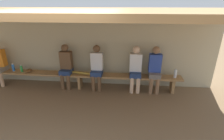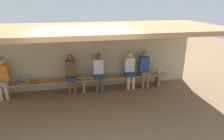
% 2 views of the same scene
% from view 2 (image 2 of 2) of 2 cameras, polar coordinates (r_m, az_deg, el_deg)
% --- Properties ---
extents(ground_plane, '(24.00, 24.00, 0.00)m').
position_cam_2_polar(ground_plane, '(5.68, -7.13, -12.65)').
color(ground_plane, brown).
extents(back_wall, '(8.00, 0.20, 2.20)m').
position_cam_2_polar(back_wall, '(7.08, -8.78, 3.60)').
color(back_wall, '#B7AD8C').
rests_on(back_wall, ground).
extents(dugout_roof, '(8.00, 2.80, 0.12)m').
position_cam_2_polar(dugout_roof, '(5.57, -8.69, 11.55)').
color(dugout_roof, '#9E7547').
rests_on(dugout_roof, back_wall).
extents(bench, '(6.00, 0.36, 0.46)m').
position_cam_2_polar(bench, '(6.89, -8.28, -3.11)').
color(bench, '#9E7547').
rests_on(bench, ground).
extents(player_leftmost, '(0.34, 0.42, 1.34)m').
position_cam_2_polar(player_leftmost, '(7.03, 5.19, 0.47)').
color(player_leftmost, navy).
rests_on(player_leftmost, ground).
extents(player_rightmost, '(0.34, 0.42, 1.34)m').
position_cam_2_polar(player_rightmost, '(7.13, -29.09, -1.59)').
color(player_rightmost, gray).
rests_on(player_rightmost, ground).
extents(player_with_sunglasses, '(0.34, 0.42, 1.34)m').
position_cam_2_polar(player_with_sunglasses, '(6.81, -3.93, -0.13)').
color(player_with_sunglasses, navy).
rests_on(player_with_sunglasses, ground).
extents(player_in_white, '(0.34, 0.42, 1.34)m').
position_cam_2_polar(player_in_white, '(7.20, 9.35, 0.74)').
color(player_in_white, slate).
rests_on(player_in_white, ground).
extents(player_middle, '(0.34, 0.42, 1.34)m').
position_cam_2_polar(player_middle, '(6.76, -11.76, -0.64)').
color(player_middle, navy).
rests_on(player_middle, ground).
extents(water_bottle_clear, '(0.07, 0.07, 0.24)m').
position_cam_2_polar(water_bottle_clear, '(7.08, -25.62, -2.65)').
color(water_bottle_clear, blue).
rests_on(water_bottle_clear, bench).
extents(water_bottle_blue, '(0.07, 0.07, 0.23)m').
position_cam_2_polar(water_bottle_blue, '(6.98, -23.39, -2.68)').
color(water_bottle_blue, green).
rests_on(water_bottle_blue, bench).
extents(water_bottle_green, '(0.08, 0.08, 0.25)m').
position_cam_2_polar(water_bottle_green, '(7.44, 13.55, -0.14)').
color(water_bottle_green, silver).
rests_on(water_bottle_green, bench).
extents(baseball_glove_dark_brown, '(0.22, 0.27, 0.09)m').
position_cam_2_polar(baseball_glove_dark_brown, '(6.94, -21.55, -3.11)').
color(baseball_glove_dark_brown, brown).
rests_on(baseball_glove_dark_brown, bench).
extents(baseball_bat, '(0.88, 0.22, 0.07)m').
position_cam_2_polar(baseball_bat, '(6.85, -8.46, -2.30)').
color(baseball_bat, '#B28C33').
rests_on(baseball_bat, bench).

